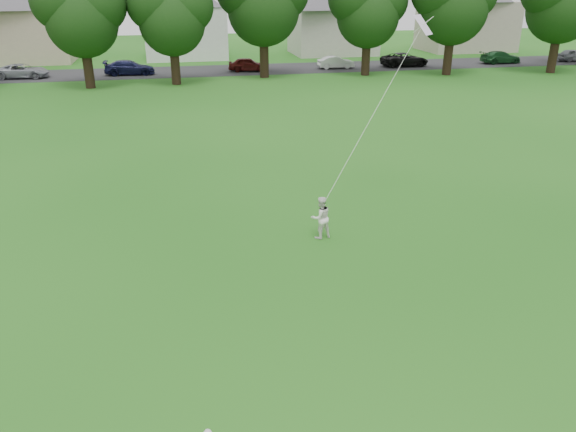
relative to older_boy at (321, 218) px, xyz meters
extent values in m
plane|color=#195313|center=(-2.27, -5.40, -0.69)|extent=(160.00, 160.00, 0.00)
cube|color=#2D2D30|center=(-2.27, 36.60, -0.69)|extent=(90.00, 7.00, 0.01)
imported|color=white|center=(0.00, 0.00, 0.00)|extent=(0.78, 0.67, 1.39)
plane|color=white|center=(4.20, 2.85, 5.52)|extent=(0.94, 0.94, 0.63)
cylinder|color=white|center=(2.10, 1.43, 2.91)|extent=(0.01, 0.01, 7.28)
cylinder|color=black|center=(-10.21, 29.65, 0.93)|extent=(0.72, 0.72, 3.24)
cylinder|color=black|center=(-3.76, 30.00, 0.87)|extent=(0.71, 0.71, 3.13)
cylinder|color=black|center=(3.60, 31.92, 1.13)|extent=(0.75, 0.75, 3.65)
cylinder|color=black|center=(12.32, 31.33, 0.94)|extent=(0.72, 0.72, 3.26)
cylinder|color=black|center=(19.33, 30.14, 1.09)|extent=(0.75, 0.75, 3.56)
cylinder|color=black|center=(28.92, 29.30, 1.11)|extent=(0.75, 0.75, 3.60)
imported|color=#91929E|center=(-16.24, 35.60, -0.10)|extent=(4.32, 2.23, 1.16)
imported|color=#111437|center=(-7.59, 35.60, -0.07)|extent=(4.30, 1.87, 1.23)
imported|color=#4C120F|center=(2.73, 35.60, -0.08)|extent=(3.68, 1.89, 1.20)
imported|color=silver|center=(10.94, 35.60, -0.13)|extent=(3.37, 1.20, 1.11)
imported|color=black|center=(17.73, 35.60, -0.05)|extent=(4.69, 2.44, 1.26)
imported|color=#194B22|center=(27.78, 35.60, -0.10)|extent=(4.09, 1.80, 1.17)
imported|color=gray|center=(35.90, 35.60, -0.08)|extent=(3.62, 1.69, 1.20)
cube|color=#C4AD93|center=(-18.27, 46.60, 1.80)|extent=(9.58, 7.28, 4.99)
cube|color=white|center=(-2.27, 46.60, 1.87)|extent=(8.14, 7.35, 5.12)
cube|color=beige|center=(13.73, 46.60, 1.68)|extent=(8.72, 6.93, 4.74)
cube|color=#BCAE9C|center=(29.73, 46.60, 1.99)|extent=(9.81, 6.85, 5.37)
camera|label=1|loc=(-4.35, -15.72, 6.92)|focal=35.00mm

